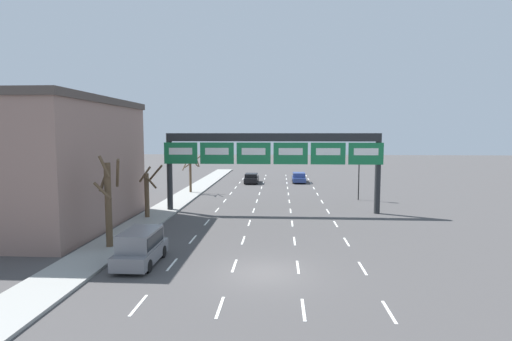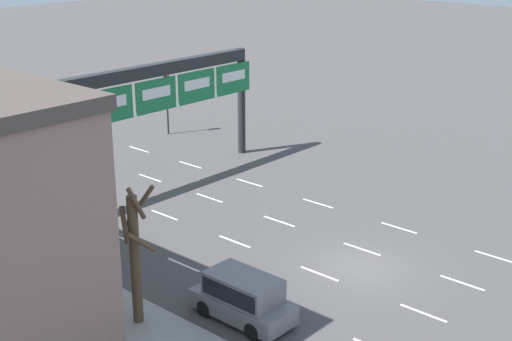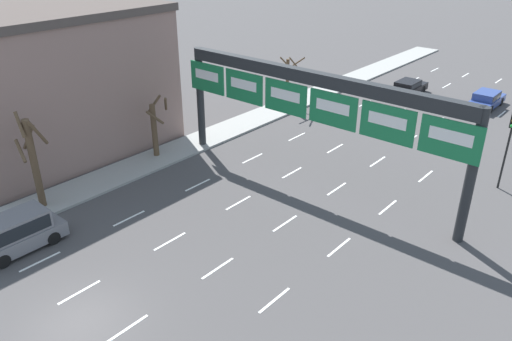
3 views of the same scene
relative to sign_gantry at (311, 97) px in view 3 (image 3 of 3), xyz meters
name	(u,v)px [view 3 (image 3 of 3)]	position (x,y,z in m)	size (l,w,h in m)	color
ground_plane	(80,323)	(0.00, -15.29, -5.50)	(220.00, 220.00, 0.00)	#474444
lane_dashes	(289,196)	(0.00, -1.79, -5.50)	(10.02, 67.00, 0.01)	white
sign_gantry	(311,97)	(0.00, 0.00, 0.00)	(18.79, 0.70, 6.90)	#232628
building_near	(36,76)	(-18.36, -6.50, -0.77)	(14.09, 14.25, 9.44)	gray
car_blue	(487,99)	(3.32, 21.53, -4.75)	(1.85, 4.59, 1.40)	navy
suv_grey	(17,231)	(-6.60, -14.35, -4.49)	(1.82, 4.10, 1.83)	slate
car_black	(408,87)	(-3.27, 20.46, -4.78)	(1.85, 4.54, 1.35)	black
traffic_light_near_gantry	(510,135)	(8.81, 7.03, -2.15)	(0.30, 0.35, 4.70)	black
tree_bare_closest	(33,159)	(-9.44, -11.68, -2.51)	(1.57, 1.59, 5.46)	brown
tree_bare_second	(155,125)	(-9.93, -3.22, -3.24)	(2.03, 2.08, 4.23)	brown
tree_bare_third	(288,78)	(-9.52, 10.56, -2.93)	(1.99, 2.08, 4.44)	brown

